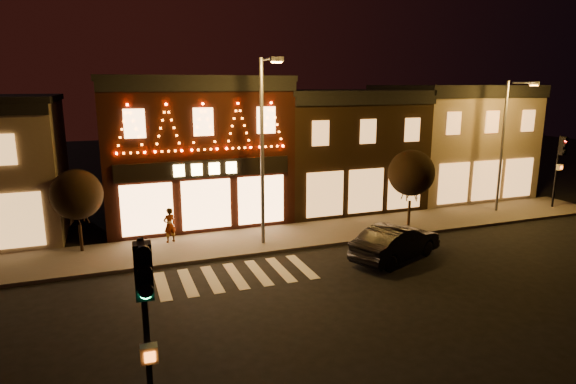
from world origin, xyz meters
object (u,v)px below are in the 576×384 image
streetlamp_mid (264,138)px  pedestrian (170,225)px  traffic_signal_near (146,311)px  dark_sedan (396,242)px

streetlamp_mid → pedestrian: (-4.33, 2.01, -4.35)m
traffic_signal_near → dark_sedan: bearing=40.3°
traffic_signal_near → dark_sedan: traffic_signal_near is taller
dark_sedan → pedestrian: bearing=36.3°
streetlamp_mid → pedestrian: 6.46m
traffic_signal_near → streetlamp_mid: (6.45, 12.59, 1.82)m
streetlamp_mid → dark_sedan: streetlamp_mid is taller
streetlamp_mid → dark_sedan: bearing=-31.2°
streetlamp_mid → pedestrian: size_ratio=5.08×
streetlamp_mid → traffic_signal_near: bearing=-112.6°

